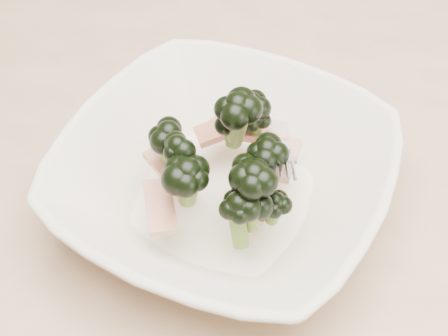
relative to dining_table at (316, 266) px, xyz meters
The scene contains 2 objects.
dining_table is the anchor object (origin of this frame).
broccoli_dish 0.17m from the dining_table, 164.27° to the right, with size 0.33×0.33×0.13m.
Camera 1 is at (0.03, -0.38, 1.22)m, focal length 50.00 mm.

